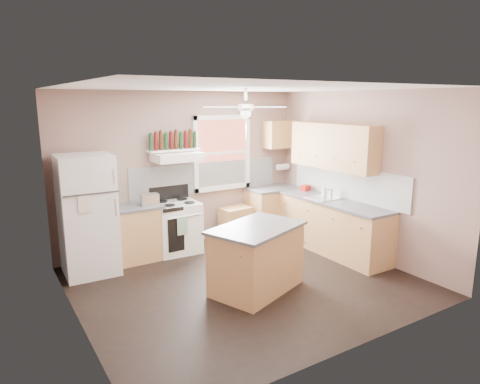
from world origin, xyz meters
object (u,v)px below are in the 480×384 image
stove (177,227)px  refrigerator (87,215)px  toaster (149,199)px  cart (236,224)px  island (257,260)px

stove → refrigerator: bearing=-170.9°
toaster → cart: bearing=7.6°
toaster → cart: toaster is taller
stove → island: bearing=-78.3°
refrigerator → cart: bearing=6.5°
refrigerator → stove: bearing=8.0°
stove → cart: bearing=5.8°
island → toaster: bearing=91.8°
refrigerator → island: bearing=-43.7°
toaster → cart: (1.69, 0.13, -0.71)m
refrigerator → stove: (1.47, 0.16, -0.46)m
stove → cart: stove is taller
toaster → stove: size_ratio=0.33×
toaster → stove: bearing=11.3°
refrigerator → toaster: (0.99, 0.09, 0.10)m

